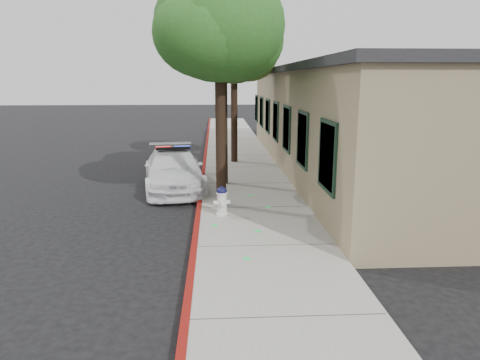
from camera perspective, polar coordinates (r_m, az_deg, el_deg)
name	(u,v)px	position (r m, az deg, el deg)	size (l,w,h in m)	color
ground	(192,253)	(9.82, -6.27, -9.38)	(120.00, 120.00, 0.00)	black
sidewalk	(253,210)	(12.66, 1.68, -3.83)	(3.20, 60.00, 0.15)	gray
red_curb	(199,210)	(12.63, -5.32, -3.91)	(0.14, 60.00, 0.16)	maroon
clapboard_building	(363,119)	(19.17, 15.63, 7.62)	(7.30, 20.89, 4.24)	#837456
police_car	(174,169)	(15.38, -8.56, 1.37)	(2.57, 4.95, 1.49)	white
fire_hydrant	(222,201)	(11.81, -2.36, -2.69)	(0.45, 0.39, 0.79)	white
street_tree_near	(220,31)	(12.45, -2.58, 18.65)	(3.57, 3.55, 6.46)	black
street_tree_mid	(223,44)	(15.28, -2.20, 17.11)	(3.31, 3.34, 6.23)	black
street_tree_far	(235,51)	(19.42, -0.68, 16.30)	(3.62, 3.33, 6.30)	black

